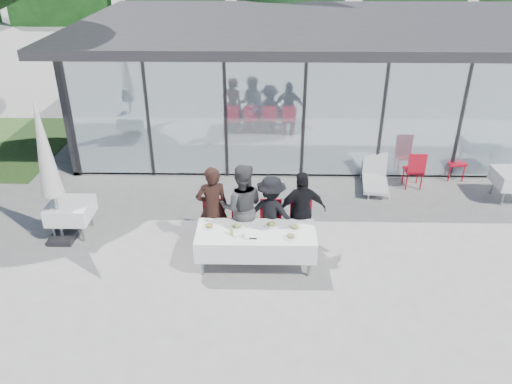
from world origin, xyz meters
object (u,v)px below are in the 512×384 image
at_px(juice_bottle, 232,232).
at_px(diner_chair_b, 242,220).
at_px(plate_a, 209,226).
at_px(plate_extra, 290,236).
at_px(plate_c, 272,224).
at_px(spare_chair_b, 415,169).
at_px(diner_b, 242,207).
at_px(diner_c, 271,213).
at_px(diner_chair_a, 214,220).
at_px(diner_chair_d, 301,221).
at_px(dining_table, 256,241).
at_px(lounger, 375,177).
at_px(diner_chair_c, 271,221).
at_px(diner_a, 212,208).
at_px(plate_d, 295,227).
at_px(spare_table_left, 71,211).
at_px(spare_chair_a, 455,158).
at_px(market_umbrella, 46,158).
at_px(folded_eyeglasses, 253,239).
at_px(plate_b, 237,226).
at_px(diner_d, 302,211).

bearing_deg(juice_bottle, diner_chair_b, 80.28).
xyz_separation_m(plate_a, plate_extra, (1.53, -0.34, 0.00)).
xyz_separation_m(plate_c, spare_chair_b, (3.59, 3.11, -0.24)).
xyz_separation_m(diner_b, diner_c, (0.58, 0.00, -0.13)).
bearing_deg(diner_chair_a, diner_chair_d, 0.00).
xyz_separation_m(diner_chair_a, diner_chair_d, (1.78, 0.00, 0.00)).
relative_size(dining_table, diner_c, 1.43).
height_order(diner_chair_d, lounger, diner_chair_d).
distance_m(diner_b, diner_chair_c, 0.70).
bearing_deg(plate_extra, diner_chair_b, 134.50).
bearing_deg(diner_chair_c, plate_c, -89.02).
bearing_deg(diner_chair_b, plate_extra, -45.50).
distance_m(spare_chair_b, lounger, 0.99).
relative_size(diner_b, spare_chair_b, 1.88).
bearing_deg(diner_a, dining_table, 128.27).
relative_size(plate_a, plate_d, 1.00).
distance_m(diner_c, spare_table_left, 4.23).
distance_m(plate_d, spare_chair_b, 4.50).
xyz_separation_m(dining_table, diner_a, (-0.88, 0.63, 0.35)).
height_order(plate_c, spare_chair_a, spare_chair_a).
height_order(plate_extra, spare_chair_b, spare_chair_b).
relative_size(spare_table_left, market_umbrella, 0.29).
bearing_deg(folded_eyeglasses, diner_chair_c, 71.53).
distance_m(diner_chair_d, spare_chair_a, 5.31).
bearing_deg(spare_chair_a, folded_eyeglasses, -140.37).
bearing_deg(plate_b, diner_a, 136.69).
distance_m(dining_table, spare_table_left, 4.06).
height_order(diner_a, diner_chair_a, diner_a).
height_order(dining_table, diner_c, diner_c).
xyz_separation_m(diner_a, plate_d, (1.61, -0.51, -0.11)).
distance_m(diner_b, plate_extra, 1.26).
xyz_separation_m(plate_a, spare_chair_b, (4.78, 3.19, -0.24)).
distance_m(diner_chair_a, plate_d, 1.75).
bearing_deg(folded_eyeglasses, diner_a, 132.93).
height_order(spare_chair_a, spare_chair_b, same).
xyz_separation_m(dining_table, spare_table_left, (-3.92, 1.05, 0.02)).
height_order(dining_table, plate_d, plate_d).
bearing_deg(diner_b, diner_a, 0.31).
distance_m(folded_eyeglasses, spare_table_left, 4.09).
distance_m(diner_a, plate_b, 0.72).
xyz_separation_m(juice_bottle, market_umbrella, (-3.62, 0.90, 1.07)).
distance_m(diner_d, plate_b, 1.35).
bearing_deg(diner_chair_a, diner_chair_c, 0.00).
distance_m(diner_b, spare_chair_b, 4.98).
xyz_separation_m(diner_c, juice_bottle, (-0.73, -0.77, 0.04)).
xyz_separation_m(dining_table, folded_eyeglasses, (-0.05, -0.26, 0.22)).
bearing_deg(diner_b, diner_chair_a, -11.23).
height_order(diner_chair_d, market_umbrella, market_umbrella).
xyz_separation_m(diner_a, diner_chair_d, (1.78, 0.12, -0.35)).
xyz_separation_m(diner_d, market_umbrella, (-4.96, 0.13, 1.05)).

